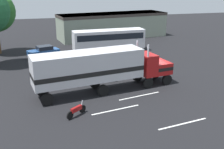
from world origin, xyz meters
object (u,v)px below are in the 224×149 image
(person_bystander, at_px, (111,74))
(motorcycle, at_px, (77,110))
(semi_truck, at_px, (100,67))
(parked_bus, at_px, (109,39))
(parked_car, at_px, (44,51))

(person_bystander, distance_m, motorcycle, 8.48)
(semi_truck, xyz_separation_m, motorcycle, (-2.98, -4.53, -2.04))
(person_bystander, xyz_separation_m, parked_bus, (3.21, 13.14, 1.17))
(person_bystander, xyz_separation_m, parked_car, (-6.65, 12.86, -0.09))
(parked_car, bearing_deg, motorcycle, -84.73)
(semi_truck, relative_size, parked_bus, 1.30)
(semi_truck, bearing_deg, parked_car, 107.47)
(semi_truck, relative_size, parked_car, 3.04)
(semi_truck, height_order, person_bystander, semi_truck)
(parked_car, height_order, motorcycle, parked_car)
(parked_car, bearing_deg, semi_truck, -72.53)
(parked_car, bearing_deg, person_bystander, -62.63)
(parked_bus, height_order, parked_car, parked_bus)
(parked_bus, bearing_deg, parked_car, -178.35)
(motorcycle, bearing_deg, parked_bus, 68.21)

